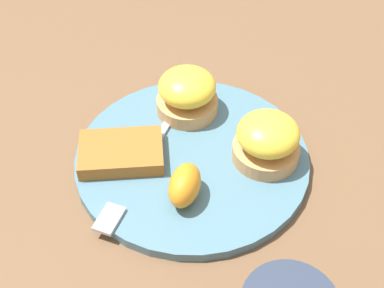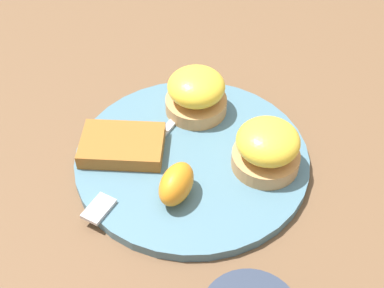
{
  "view_description": "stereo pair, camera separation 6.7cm",
  "coord_description": "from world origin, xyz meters",
  "px_view_note": "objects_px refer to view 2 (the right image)",
  "views": [
    {
      "loc": [
        0.06,
        -0.47,
        0.51
      ],
      "look_at": [
        0.0,
        0.0,
        0.03
      ],
      "focal_mm": 50.0,
      "sensor_mm": 36.0,
      "label": 1
    },
    {
      "loc": [
        0.12,
        -0.45,
        0.51
      ],
      "look_at": [
        0.0,
        0.0,
        0.03
      ],
      "focal_mm": 50.0,
      "sensor_mm": 36.0,
      "label": 2
    }
  ],
  "objects_px": {
    "hashbrown_patty": "(122,145)",
    "fork": "(129,173)",
    "orange_wedge": "(175,184)",
    "sandwich_benedict_right": "(196,93)",
    "sandwich_benedict_left": "(267,148)"
  },
  "relations": [
    {
      "from": "fork",
      "to": "hashbrown_patty",
      "type": "bearing_deg",
      "value": 121.5
    },
    {
      "from": "sandwich_benedict_right",
      "to": "orange_wedge",
      "type": "relative_size",
      "value": 1.42
    },
    {
      "from": "sandwich_benedict_left",
      "to": "orange_wedge",
      "type": "relative_size",
      "value": 1.42
    },
    {
      "from": "sandwich_benedict_left",
      "to": "orange_wedge",
      "type": "distance_m",
      "value": 0.12
    },
    {
      "from": "sandwich_benedict_left",
      "to": "hashbrown_patty",
      "type": "xyz_separation_m",
      "value": [
        -0.18,
        -0.02,
        -0.02
      ]
    },
    {
      "from": "sandwich_benedict_left",
      "to": "orange_wedge",
      "type": "height_order",
      "value": "sandwich_benedict_left"
    },
    {
      "from": "orange_wedge",
      "to": "hashbrown_patty",
      "type": "bearing_deg",
      "value": 148.37
    },
    {
      "from": "hashbrown_patty",
      "to": "sandwich_benedict_right",
      "type": "bearing_deg",
      "value": 54.59
    },
    {
      "from": "sandwich_benedict_right",
      "to": "hashbrown_patty",
      "type": "distance_m",
      "value": 0.12
    },
    {
      "from": "fork",
      "to": "sandwich_benedict_right",
      "type": "bearing_deg",
      "value": 70.18
    },
    {
      "from": "sandwich_benedict_left",
      "to": "orange_wedge",
      "type": "xyz_separation_m",
      "value": [
        -0.09,
        -0.08,
        -0.01
      ]
    },
    {
      "from": "sandwich_benedict_left",
      "to": "fork",
      "type": "distance_m",
      "value": 0.17
    },
    {
      "from": "sandwich_benedict_left",
      "to": "hashbrown_patty",
      "type": "relative_size",
      "value": 0.81
    },
    {
      "from": "orange_wedge",
      "to": "fork",
      "type": "height_order",
      "value": "orange_wedge"
    },
    {
      "from": "hashbrown_patty",
      "to": "fork",
      "type": "relative_size",
      "value": 0.55
    }
  ]
}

